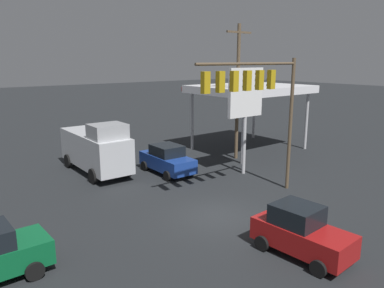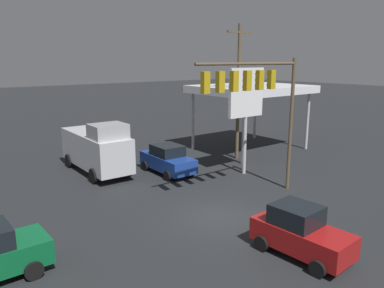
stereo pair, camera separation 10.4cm
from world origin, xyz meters
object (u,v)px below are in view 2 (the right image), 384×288
at_px(price_sign, 246,97).
at_px(hatchback_crossing, 300,232).
at_px(traffic_signal_assembly, 255,91).
at_px(delivery_truck, 97,148).
at_px(sedan_waiting, 168,159).
at_px(utility_pole, 238,90).

relative_size(price_sign, hatchback_crossing, 1.79).
relative_size(traffic_signal_assembly, delivery_truck, 1.10).
bearing_deg(price_sign, sedan_waiting, -38.42).
bearing_deg(hatchback_crossing, traffic_signal_assembly, 148.14).
xyz_separation_m(traffic_signal_assembly, hatchback_crossing, (2.86, 5.25, -4.92)).
xyz_separation_m(price_sign, hatchback_crossing, (6.02, 8.91, -4.15)).
bearing_deg(sedan_waiting, price_sign, 53.05).
distance_m(hatchback_crossing, delivery_truck, 15.18).
relative_size(hatchback_crossing, delivery_truck, 0.57).
bearing_deg(utility_pole, sedan_waiting, -0.53).
distance_m(utility_pole, hatchback_crossing, 15.30).
height_order(sedan_waiting, delivery_truck, delivery_truck).
xyz_separation_m(sedan_waiting, delivery_truck, (3.64, -2.99, 0.74)).
bearing_deg(price_sign, traffic_signal_assembly, 49.25).
bearing_deg(utility_pole, traffic_signal_assembly, 50.70).
xyz_separation_m(traffic_signal_assembly, utility_pole, (-5.55, -6.78, -0.59)).
height_order(traffic_signal_assembly, sedan_waiting, traffic_signal_assembly).
bearing_deg(utility_pole, delivery_truck, -16.91).
relative_size(price_sign, delivery_truck, 1.02).
height_order(utility_pole, hatchback_crossing, utility_pole).
height_order(price_sign, delivery_truck, price_sign).
relative_size(traffic_signal_assembly, sedan_waiting, 1.70).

